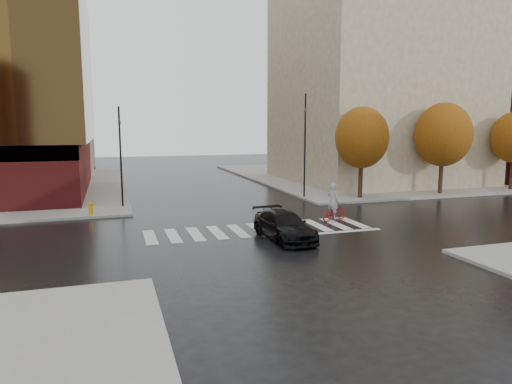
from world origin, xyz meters
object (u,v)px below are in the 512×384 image
cyclist (334,208)px  fire_hydrant (91,208)px  sedan (284,226)px  traffic_light_ne (305,139)px  traffic_light_nw (120,151)px

cyclist → fire_hydrant: bearing=46.4°
sedan → traffic_light_ne: 12.81m
sedan → cyclist: size_ratio=2.10×
cyclist → traffic_light_ne: bearing=-33.5°
traffic_light_nw → cyclist: bearing=44.7°
cyclist → traffic_light_ne: (1.61, 7.73, 3.65)m
sedan → traffic_light_nw: bearing=119.3°
cyclist → fire_hydrant: size_ratio=2.79×
sedan → traffic_light_nw: size_ratio=0.70×
traffic_light_nw → fire_hydrant: (-1.86, -2.50, -3.12)m
traffic_light_nw → sedan: bearing=22.3°
fire_hydrant → traffic_light_nw: bearing=53.3°
cyclist → traffic_light_ne: size_ratio=0.29×
cyclist → traffic_light_nw: traffic_light_nw is taller
cyclist → fire_hydrant: cyclist is taller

